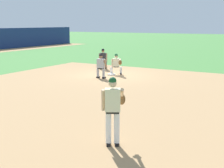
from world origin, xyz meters
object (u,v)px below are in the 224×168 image
object	(u,v)px
first_base_bag	(111,74)
baseball	(113,97)
pitcher	(113,107)
first_baseman	(116,63)
baserunner	(101,65)
umpire	(103,58)

from	to	relation	value
first_base_bag	baseball	xyz separation A→B (m)	(-5.28, -3.12, -0.01)
pitcher	first_baseman	distance (m)	11.65
pitcher	baseball	bearing A→B (deg)	30.10
baseball	baserunner	xyz separation A→B (m)	(4.03, 3.12, 0.76)
umpire	first_baseman	bearing A→B (deg)	-129.22
pitcher	baserunner	size ratio (longest dim) A/B	1.27
baseball	umpire	bearing A→B (deg)	34.33
first_base_bag	umpire	world-z (taller)	umpire
pitcher	umpire	size ratio (longest dim) A/B	1.27
umpire	pitcher	bearing A→B (deg)	-147.26
pitcher	umpire	xyz separation A→B (m)	(11.85, 7.62, -0.27)
pitcher	first_baseman	xyz separation A→B (m)	(10.21, 5.60, -0.33)
baseball	pitcher	distance (m)	5.41
first_baseman	baserunner	xyz separation A→B (m)	(-1.58, 0.18, 0.06)
baseball	first_base_bag	bearing A→B (deg)	30.58
umpire	first_base_bag	bearing A→B (deg)	-137.09
baseball	pitcher	xyz separation A→B (m)	(-4.60, -2.67, 1.02)
first_base_bag	baserunner	xyz separation A→B (m)	(-1.25, -0.00, 0.75)
first_baseman	pitcher	bearing A→B (deg)	-151.22
first_base_bag	pitcher	distance (m)	11.49
pitcher	baserunner	world-z (taller)	pitcher
first_base_bag	baserunner	bearing A→B (deg)	-179.98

